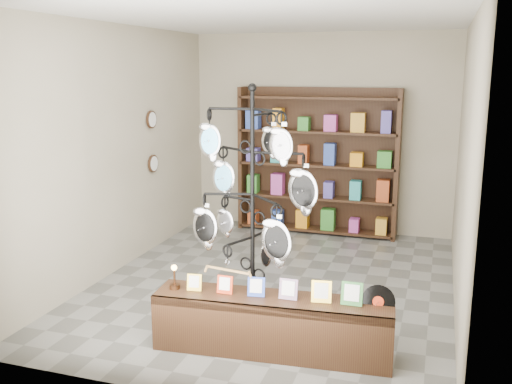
% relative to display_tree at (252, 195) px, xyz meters
% --- Properties ---
extents(ground, '(5.00, 5.00, 0.00)m').
position_rel_display_tree_xyz_m(ground, '(-0.17, 1.32, -1.36)').
color(ground, slate).
rests_on(ground, ground).
extents(room_envelope, '(5.00, 5.00, 5.00)m').
position_rel_display_tree_xyz_m(room_envelope, '(-0.17, 1.32, 0.49)').
color(room_envelope, '#ABA08A').
rests_on(room_envelope, ground).
extents(display_tree, '(1.23, 1.19, 2.35)m').
position_rel_display_tree_xyz_m(display_tree, '(0.00, 0.00, 0.00)').
color(display_tree, black).
rests_on(display_tree, ground).
extents(front_shelf, '(2.12, 0.60, 0.74)m').
position_rel_display_tree_xyz_m(front_shelf, '(0.27, -0.28, -1.10)').
color(front_shelf, black).
rests_on(front_shelf, ground).
extents(back_shelving, '(2.42, 0.36, 2.20)m').
position_rel_display_tree_xyz_m(back_shelving, '(-0.17, 3.62, -0.33)').
color(back_shelving, black).
rests_on(back_shelving, ground).
extents(wall_clocks, '(0.03, 0.24, 0.84)m').
position_rel_display_tree_xyz_m(wall_clocks, '(-2.14, 2.12, 0.14)').
color(wall_clocks, black).
rests_on(wall_clocks, ground).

